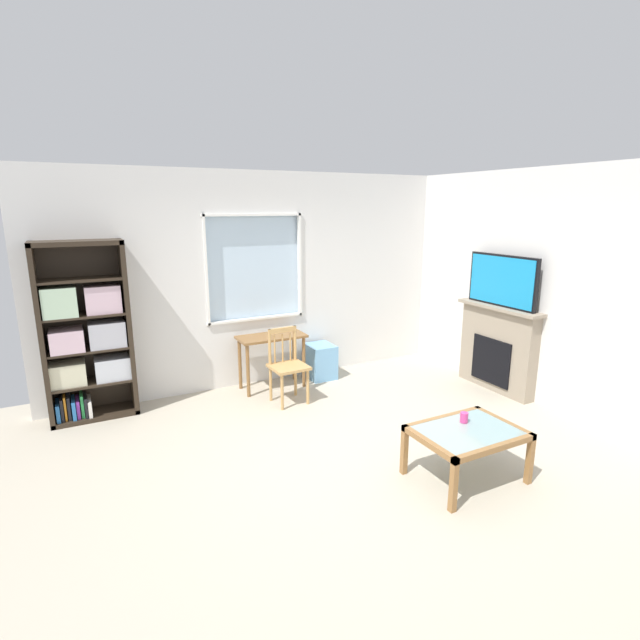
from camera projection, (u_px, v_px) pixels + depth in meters
The scene contains 11 objects.
ground at pixel (346, 458), 4.57m from camera, with size 6.39×5.70×0.02m, color #B2A893.
wall_back_with_window at pixel (257, 281), 6.29m from camera, with size 5.39×0.15×2.76m.
wall_right at pixel (556, 291), 5.49m from camera, with size 0.12×4.90×2.76m, color silver.
bookshelf at pixel (86, 336), 5.25m from camera, with size 0.90×0.38×1.97m.
desk_under_window at pixel (272, 345), 6.19m from camera, with size 0.86×0.41×0.70m.
wooden_chair at pixel (287, 365), 5.77m from camera, with size 0.44×0.42×0.90m.
plastic_drawer_unit at pixel (320, 361), 6.64m from camera, with size 0.35×0.40×0.47m, color #72ADDB.
fireplace at pixel (497, 348), 6.15m from camera, with size 0.26×1.20×1.10m.
tv at pixel (502, 281), 5.94m from camera, with size 0.06×1.02×0.64m.
coffee_table at pixel (467, 437), 4.13m from camera, with size 0.90×0.67×0.46m.
sippy_cup at pixel (464, 417), 4.25m from camera, with size 0.07×0.07×0.09m, color #DB3D84.
Camera 1 is at (-2.13, -3.56, 2.33)m, focal length 27.05 mm.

